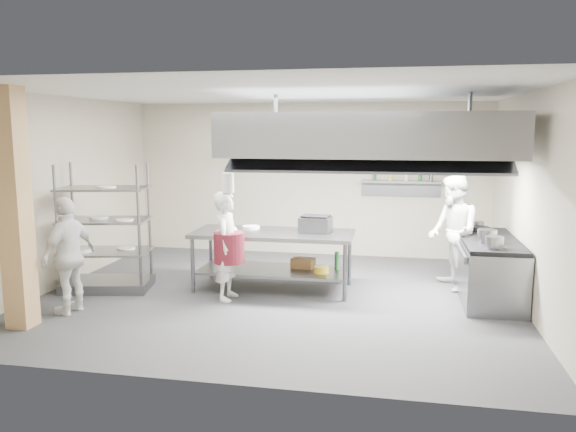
% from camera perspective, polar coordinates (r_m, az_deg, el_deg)
% --- Properties ---
extents(floor, '(7.00, 7.00, 0.00)m').
position_cam_1_polar(floor, '(8.53, -1.10, -8.11)').
color(floor, '#323235').
rests_on(floor, ground).
extents(ceiling, '(7.00, 7.00, 0.00)m').
position_cam_1_polar(ceiling, '(8.18, -1.16, 12.43)').
color(ceiling, silver).
rests_on(ceiling, wall_back).
extents(wall_back, '(7.00, 0.00, 7.00)m').
position_cam_1_polar(wall_back, '(11.16, 2.11, 3.73)').
color(wall_back, '#B8AB92').
rests_on(wall_back, ground).
extents(wall_left, '(0.00, 6.00, 6.00)m').
position_cam_1_polar(wall_left, '(9.58, -22.07, 2.27)').
color(wall_left, '#B8AB92').
rests_on(wall_left, ground).
extents(wall_right, '(0.00, 6.00, 6.00)m').
position_cam_1_polar(wall_right, '(8.24, 23.42, 1.24)').
color(wall_right, '#B8AB92').
rests_on(wall_right, ground).
extents(column, '(0.30, 0.30, 3.00)m').
position_cam_1_polar(column, '(7.70, -25.98, 0.59)').
color(column, tan).
rests_on(column, floor).
extents(exhaust_hood, '(4.00, 2.50, 0.60)m').
position_cam_1_polar(exhaust_hood, '(8.39, 8.24, 8.16)').
color(exhaust_hood, gray).
rests_on(exhaust_hood, ceiling).
extents(hood_strip_a, '(1.60, 0.12, 0.04)m').
position_cam_1_polar(hood_strip_a, '(8.49, 2.08, 6.09)').
color(hood_strip_a, white).
rests_on(hood_strip_a, exhaust_hood).
extents(hood_strip_b, '(1.60, 0.12, 0.04)m').
position_cam_1_polar(hood_strip_b, '(8.41, 14.36, 5.79)').
color(hood_strip_b, white).
rests_on(hood_strip_b, exhaust_hood).
extents(wall_shelf, '(1.50, 0.28, 0.04)m').
position_cam_1_polar(wall_shelf, '(10.87, 11.41, 3.43)').
color(wall_shelf, gray).
rests_on(wall_shelf, wall_back).
extents(island, '(2.49, 1.05, 0.91)m').
position_cam_1_polar(island, '(8.79, -1.53, -4.54)').
color(island, gray).
rests_on(island, floor).
extents(island_worktop, '(2.49, 1.05, 0.06)m').
position_cam_1_polar(island_worktop, '(8.70, -1.54, -1.81)').
color(island_worktop, gray).
rests_on(island_worktop, island).
extents(island_undershelf, '(2.29, 0.95, 0.04)m').
position_cam_1_polar(island_undershelf, '(8.82, -1.53, -5.52)').
color(island_undershelf, slate).
rests_on(island_undershelf, island).
extents(pass_rack, '(1.44, 1.02, 1.97)m').
position_cam_1_polar(pass_rack, '(9.12, -18.08, -1.09)').
color(pass_rack, slate).
rests_on(pass_rack, floor).
extents(cooking_range, '(0.80, 2.00, 0.84)m').
position_cam_1_polar(cooking_range, '(8.83, 19.64, -5.22)').
color(cooking_range, slate).
rests_on(cooking_range, floor).
extents(range_top, '(0.78, 1.96, 0.06)m').
position_cam_1_polar(range_top, '(8.74, 19.79, -2.35)').
color(range_top, black).
rests_on(range_top, cooking_range).
extents(chef_head, '(0.39, 0.59, 1.60)m').
position_cam_1_polar(chef_head, '(8.24, -6.16, -3.04)').
color(chef_head, white).
rests_on(chef_head, floor).
extents(chef_line, '(0.88, 1.02, 1.80)m').
position_cam_1_polar(chef_line, '(9.07, 16.42, -1.59)').
color(chef_line, silver).
rests_on(chef_line, floor).
extents(chef_plating, '(0.56, 0.99, 1.60)m').
position_cam_1_polar(chef_plating, '(8.14, -21.37, -3.74)').
color(chef_plating, silver).
rests_on(chef_plating, floor).
extents(griddle, '(0.51, 0.42, 0.23)m').
position_cam_1_polar(griddle, '(8.69, 2.82, -0.86)').
color(griddle, slate).
rests_on(griddle, island_worktop).
extents(wicker_basket, '(0.38, 0.30, 0.15)m').
position_cam_1_polar(wicker_basket, '(8.88, 1.55, -4.79)').
color(wicker_basket, olive).
rests_on(wicker_basket, island_undershelf).
extents(stockpot, '(0.26, 0.26, 0.18)m').
position_cam_1_polar(stockpot, '(8.41, 19.58, -1.91)').
color(stockpot, slate).
rests_on(stockpot, range_top).
extents(plate_stack, '(0.28, 0.28, 0.05)m').
position_cam_1_polar(plate_stack, '(9.18, -17.97, -3.28)').
color(plate_stack, white).
rests_on(plate_stack, pass_rack).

